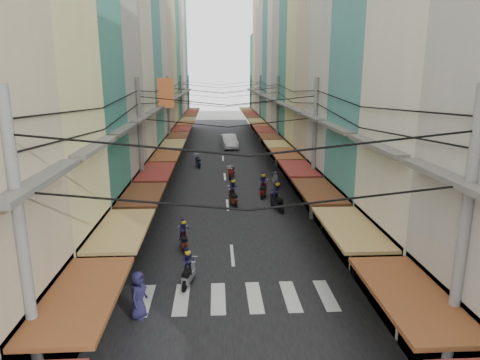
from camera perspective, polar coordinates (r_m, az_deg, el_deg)
name	(u,v)px	position (r m, az deg, el deg)	size (l,w,h in m)	color
ground	(231,240)	(22.46, -1.24, -7.95)	(160.00, 160.00, 0.00)	slate
road	(223,162)	(41.69, -2.23, 2.36)	(10.00, 80.00, 0.02)	black
sidewalk_left	(156,163)	(42.08, -11.12, 2.25)	(3.00, 80.00, 0.06)	slate
sidewalk_right	(290,161)	(42.29, 6.62, 2.48)	(3.00, 80.00, 0.06)	slate
crosswalk	(236,298)	(17.04, -0.48, -15.41)	(7.55, 2.40, 0.01)	silver
building_row_left	(128,57)	(38.11, -14.73, 15.62)	(7.80, 67.67, 23.70)	#BAB4AA
building_row_right	(316,61)	(38.27, 10.12, 15.29)	(7.80, 68.98, 22.59)	teal
utility_poles	(224,96)	(35.89, -2.17, 11.09)	(10.20, 66.13, 8.20)	slate
white_car	(229,148)	(50.00, -1.46, 4.30)	(5.44, 2.13, 1.92)	silver
bicycle	(350,249)	(22.03, 14.40, -8.86)	(0.59, 1.57, 1.08)	black
moving_scooters	(239,198)	(27.93, -0.12, -2.37)	(6.52, 24.52, 1.94)	black
parked_scooters	(319,254)	(19.93, 10.45, -9.65)	(13.25, 14.55, 1.00)	black
pedestrians	(155,218)	(22.91, -11.27, -4.96)	(13.47, 26.69, 2.23)	#261F29
market_umbrella	(375,201)	(22.12, 17.53, -2.72)	(2.45, 2.45, 2.59)	#B2B2B7
traffic_sign	(329,191)	(23.27, 11.79, -1.44)	(0.10, 0.69, 3.15)	slate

